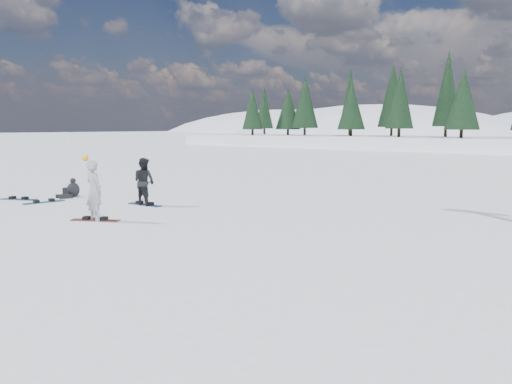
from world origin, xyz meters
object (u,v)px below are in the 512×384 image
(snowboarder_woman, at_px, (94,190))
(snowboard_loose_a, at_px, (44,202))
(snowboard_loose_c, at_px, (19,199))
(seated_rider, at_px, (72,190))
(gear_bag, at_px, (69,191))
(snowboarder_man, at_px, (144,182))

(snowboarder_woman, xyz_separation_m, snowboard_loose_a, (-4.66, 0.91, -0.91))
(snowboarder_woman, xyz_separation_m, snowboard_loose_c, (-6.13, 0.68, -0.91))
(snowboarder_woman, relative_size, seated_rider, 2.00)
(snowboarder_woman, xyz_separation_m, gear_bag, (-5.84, 2.63, -0.78))
(gear_bag, bearing_deg, seated_rider, -19.63)
(snowboarder_man, relative_size, snowboard_loose_a, 1.15)
(snowboard_loose_c, bearing_deg, seated_rider, 33.78)
(seated_rider, bearing_deg, snowboarder_man, 27.48)
(snowboarder_woman, height_order, snowboard_loose_c, snowboarder_woman)
(snowboard_loose_c, bearing_deg, gear_bag, 55.57)
(gear_bag, distance_m, snowboard_loose_a, 2.09)
(gear_bag, bearing_deg, snowboard_loose_a, -55.55)
(gear_bag, distance_m, snowboard_loose_c, 1.97)
(snowboarder_woman, relative_size, gear_bag, 4.40)
(gear_bag, relative_size, snowboard_loose_c, 0.30)
(snowboard_loose_c, height_order, snowboard_loose_a, same)
(seated_rider, bearing_deg, snowboard_loose_c, -100.24)
(seated_rider, height_order, snowboard_loose_c, seated_rider)
(seated_rider, distance_m, gear_bag, 0.76)
(seated_rider, relative_size, gear_bag, 2.21)
(snowboard_loose_a, bearing_deg, seated_rider, 27.32)
(seated_rider, height_order, gear_bag, seated_rider)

